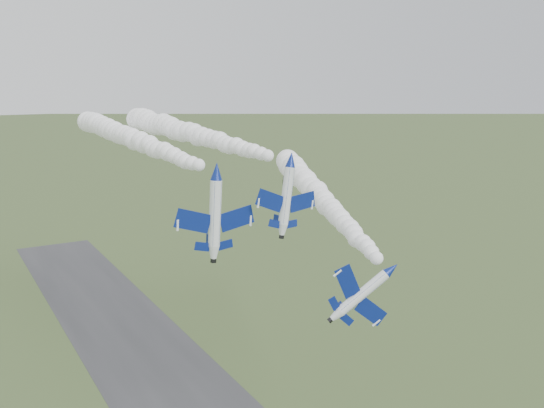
{
  "coord_description": "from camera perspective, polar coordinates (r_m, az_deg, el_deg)",
  "views": [
    {
      "loc": [
        -35.83,
        -57.6,
        57.63
      ],
      "look_at": [
        5.49,
        14.14,
        40.39
      ],
      "focal_mm": 40.0,
      "sensor_mm": 36.0,
      "label": 1
    }
  ],
  "objects": [
    {
      "name": "smoke_trail_jet_pair_left",
      "position": [
        117.88,
        -13.21,
        6.09
      ],
      "size": [
        5.76,
        71.31,
        4.83
      ],
      "primitive_type": null,
      "rotation": [
        0.0,
        0.0,
        -0.01
      ],
      "color": "white"
    },
    {
      "name": "smoke_trail_jet_pair_right",
      "position": [
        110.17,
        -7.63,
        6.58
      ],
      "size": [
        10.15,
        52.86,
        4.64
      ],
      "primitive_type": null,
      "rotation": [
        0.0,
        0.0,
        0.11
      ],
      "color": "white"
    },
    {
      "name": "jet_pair_left",
      "position": [
        81.29,
        -5.21,
        3.1
      ],
      "size": [
        11.45,
        13.82,
        3.44
      ],
      "rotation": [
        0.0,
        0.06,
        -0.01
      ],
      "color": "white"
    },
    {
      "name": "jet_pair_right",
      "position": [
        85.56,
        1.84,
        4.23
      ],
      "size": [
        10.4,
        12.51,
        3.28
      ],
      "rotation": [
        0.0,
        0.15,
        0.11
      ],
      "color": "white"
    },
    {
      "name": "jet_lead",
      "position": [
        77.07,
        11.26,
        -6.02
      ],
      "size": [
        6.08,
        11.08,
        7.42
      ],
      "rotation": [
        0.0,
        0.92,
        -0.3
      ],
      "color": "white"
    },
    {
      "name": "smoke_trail_jet_lead",
      "position": [
        106.95,
        4.57,
        0.62
      ],
      "size": [
        23.03,
        60.36,
        5.03
      ],
      "primitive_type": null,
      "rotation": [
        0.0,
        0.0,
        -0.3
      ],
      "color": "white"
    }
  ]
}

